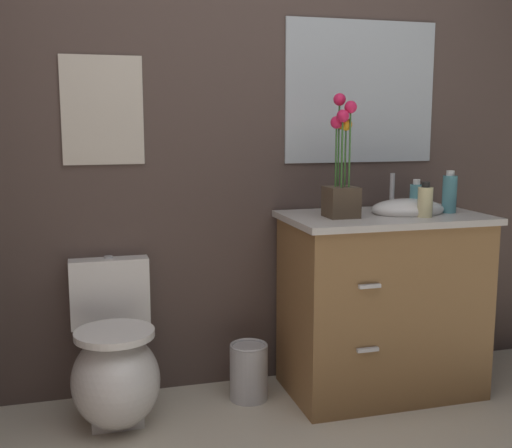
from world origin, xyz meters
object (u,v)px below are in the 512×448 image
Objects in this scene: soap_bottle at (416,197)px; hand_wash_bottle at (425,201)px; vanity_cabinet at (382,301)px; trash_bin at (249,371)px; flower_vase at (342,178)px; lotion_bottle at (449,193)px; wall_mirror at (361,92)px; toilet at (115,367)px; wall_poster at (102,110)px.

hand_wash_bottle reaches higher than soap_bottle.
vanity_cabinet is at bearing -170.35° from soap_bottle.
hand_wash_bottle is 1.14m from trash_bin.
flower_vase is 2.76× the size of lotion_bottle.
trash_bin is (-0.41, 0.09, -0.92)m from flower_vase.
wall_mirror is at bearing 108.27° from hand_wash_bottle.
toilet is 1.42× the size of wall_poster.
flower_vase is at bearing -17.18° from wall_poster.
lotion_bottle is (0.32, -0.03, 0.52)m from vanity_cabinet.
soap_bottle is (1.45, 0.00, 0.70)m from toilet.
wall_poster is 1.27m from wall_mirror.
wall_mirror is at bearing 19.18° from trash_bin.
toilet is at bearing -176.06° from trash_bin.
flower_vase is at bearing 164.98° from hand_wash_bottle.
lotion_bottle is at bearing 27.06° from hand_wash_bottle.
toilet is at bearing -168.07° from wall_mirror.
wall_mirror is at bearing 124.40° from soap_bottle.
lotion_bottle is 1.67m from wall_poster.
wall_poster is (-1.03, 0.32, 0.30)m from flower_vase.
trash_bin is (-0.83, 0.04, -0.81)m from soap_bottle.
wall_poster is (-1.27, 0.29, 0.91)m from vanity_cabinet.
soap_bottle is 1.53m from wall_poster.
soap_bottle is at bearing -55.60° from wall_mirror.
vanity_cabinet reaches higher than trash_bin.
wall_poster reaches higher than toilet.
soap_bottle is at bearing -2.69° from trash_bin.
trash_bin is 0.34× the size of wall_mirror.
lotion_bottle is 0.67m from wall_mirror.
toilet is 1.58m from hand_wash_bottle.
wall_mirror is (1.27, 0.27, 1.21)m from toilet.
wall_poster is at bearing 160.06° from trash_bin.
wall_mirror reaches higher than hand_wash_bottle.
flower_vase is at bearing -12.87° from trash_bin.
flower_vase is (-0.24, -0.03, 0.61)m from vanity_cabinet.
vanity_cabinet is at bearing -1.19° from toilet.
lotion_bottle is at bearing -44.96° from wall_mirror.
vanity_cabinet reaches higher than soap_bottle.
soap_bottle is 0.20× the size of wall_mirror.
hand_wash_bottle reaches higher than toilet.
trash_bin is at bearing -160.82° from wall_mirror.
soap_bottle is at bearing 9.65° from vanity_cabinet.
flower_vase is 1.15× the size of wall_poster.
flower_vase is at bearing -173.92° from vanity_cabinet.
wall_mirror is at bearing 53.79° from flower_vase.
toilet is 3.41× the size of lotion_bottle.
hand_wash_bottle is 1.52m from wall_poster.
toilet is at bearing 177.97° from lotion_bottle.
hand_wash_bottle is at bearing -6.15° from toilet.
wall_mirror is at bearing 135.04° from lotion_bottle.
trash_bin is at bearing 167.13° from flower_vase.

